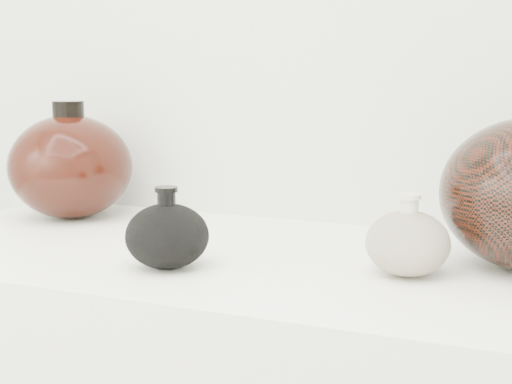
% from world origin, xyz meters
% --- Properties ---
extents(black_gourd_vase, '(0.12, 0.12, 0.11)m').
position_xyz_m(black_gourd_vase, '(-0.11, 0.84, 0.94)').
color(black_gourd_vase, black).
rests_on(black_gourd_vase, display_counter).
extents(cream_gourd_vase, '(0.12, 0.12, 0.11)m').
position_xyz_m(cream_gourd_vase, '(0.19, 0.92, 0.94)').
color(cream_gourd_vase, beige).
rests_on(cream_gourd_vase, display_counter).
extents(left_round_pot, '(0.26, 0.26, 0.21)m').
position_xyz_m(left_round_pot, '(-0.44, 1.07, 0.99)').
color(left_round_pot, black).
rests_on(left_round_pot, display_counter).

